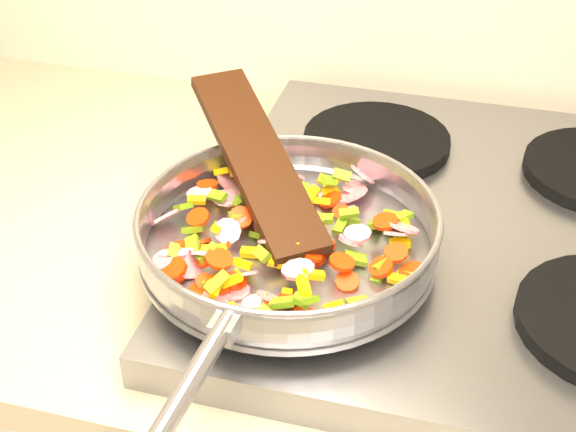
# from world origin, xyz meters

# --- Properties ---
(cooktop) EXTENTS (0.60, 0.60, 0.04)m
(cooktop) POSITION_xyz_m (-0.70, 1.67, 0.92)
(cooktop) COLOR #939399
(cooktop) RESTS_ON counter_top
(grate_fl) EXTENTS (0.19, 0.19, 0.02)m
(grate_fl) POSITION_xyz_m (-0.84, 1.52, 0.95)
(grate_fl) COLOR black
(grate_fl) RESTS_ON cooktop
(grate_bl) EXTENTS (0.19, 0.19, 0.02)m
(grate_bl) POSITION_xyz_m (-0.84, 1.81, 0.95)
(grate_bl) COLOR black
(grate_bl) RESTS_ON cooktop
(saute_pan) EXTENTS (0.34, 0.52, 0.05)m
(saute_pan) POSITION_xyz_m (-0.89, 1.54, 0.98)
(saute_pan) COLOR #9E9EA5
(saute_pan) RESTS_ON grate_fl
(vegetable_heap) EXTENTS (0.30, 0.30, 0.05)m
(vegetable_heap) POSITION_xyz_m (-0.90, 1.53, 0.98)
(vegetable_heap) COLOR yellow
(vegetable_heap) RESTS_ON saute_pan
(wooden_spatula) EXTENTS (0.21, 0.25, 0.09)m
(wooden_spatula) POSITION_xyz_m (-0.94, 1.61, 1.02)
(wooden_spatula) COLOR black
(wooden_spatula) RESTS_ON saute_pan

